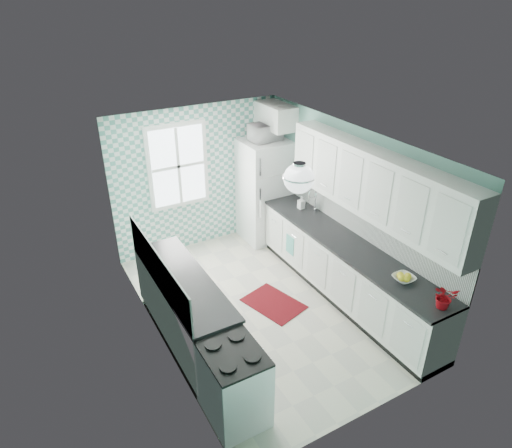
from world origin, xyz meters
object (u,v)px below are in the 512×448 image
fridge (265,191)px  microwave (265,132)px  stove (233,382)px  sink (306,214)px  fruit_bowl (404,278)px  potted_plant (445,297)px  ceiling_light (299,178)px

fridge → microwave: (0.00, 0.00, 1.07)m
fridge → stove: (-2.31, -3.28, -0.46)m
sink → microwave: bearing=98.0°
sink → fruit_bowl: 2.13m
stove → sink: sink is taller
fruit_bowl → potted_plant: bearing=-90.0°
fridge → fruit_bowl: size_ratio=7.02×
microwave → stove: bearing=51.7°
fruit_bowl → stove: bearing=-179.6°
fruit_bowl → potted_plant: size_ratio=0.91×
microwave → sink: bearing=91.5°
stove → fruit_bowl: size_ratio=3.37×
stove → potted_plant: size_ratio=3.05×
sink → fruit_bowl: bearing=-86.8°
stove → potted_plant: bearing=-12.5°
fridge → sink: (0.09, -1.14, 0.00)m
microwave → potted_plant: bearing=88.1°
stove → potted_plant: potted_plant is taller
ceiling_light → microwave: size_ratio=0.67×
microwave → fridge: bearing=50.2°
fridge → stove: fridge is taller
ceiling_light → fruit_bowl: bearing=-28.7°
sink → potted_plant: size_ratio=1.83×
stove → sink: size_ratio=1.67×
ceiling_light → stove: 2.31m
ceiling_light → fridge: bearing=66.9°
ceiling_light → stove: size_ratio=0.39×
potted_plant → fruit_bowl: bearing=90.0°
potted_plant → microwave: bearing=91.3°
fridge → sink: fridge is taller
ceiling_light → sink: (1.20, 1.47, -1.39)m
ceiling_light → potted_plant: ceiling_light is taller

